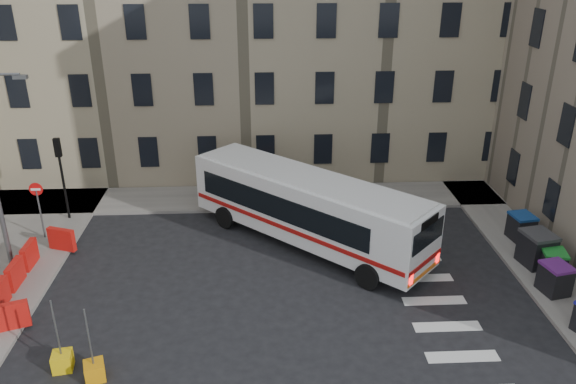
{
  "coord_description": "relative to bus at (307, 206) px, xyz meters",
  "views": [
    {
      "loc": [
        -2.48,
        -18.85,
        12.36
      ],
      "look_at": [
        -1.4,
        2.59,
        3.0
      ],
      "focal_mm": 35.0,
      "sensor_mm": 36.0,
      "label": 1
    }
  ],
  "objects": [
    {
      "name": "ground",
      "position": [
        0.51,
        -3.63,
        -1.84
      ],
      "size": [
        120.0,
        120.0,
        0.0
      ],
      "primitive_type": "plane",
      "color": "black",
      "rests_on": "ground"
    },
    {
      "name": "pavement_north",
      "position": [
        -5.49,
        4.97,
        -1.77
      ],
      "size": [
        36.0,
        3.2,
        0.15
      ],
      "primitive_type": "cube",
      "color": "slate",
      "rests_on": "ground"
    },
    {
      "name": "pavement_east",
      "position": [
        9.51,
        0.37,
        -1.77
      ],
      "size": [
        2.4,
        26.0,
        0.15
      ],
      "primitive_type": "cube",
      "color": "slate",
      "rests_on": "ground"
    },
    {
      "name": "terrace_north",
      "position": [
        -6.49,
        11.87,
        6.78
      ],
      "size": [
        38.3,
        10.8,
        17.2
      ],
      "color": "gray",
      "rests_on": "ground"
    },
    {
      "name": "traffic_light_nw",
      "position": [
        -11.49,
        2.87,
        1.03
      ],
      "size": [
        0.28,
        0.22,
        4.1
      ],
      "color": "black",
      "rests_on": "pavement_west"
    },
    {
      "name": "no_entry_north",
      "position": [
        -11.99,
        0.87,
        0.23
      ],
      "size": [
        0.6,
        0.08,
        3.0
      ],
      "color": "#595B5E",
      "rests_on": "pavement_west"
    },
    {
      "name": "roadworks_barriers",
      "position": [
        -11.33,
        -3.13,
        -1.19
      ],
      "size": [
        1.66,
        6.26,
        1.0
      ],
      "color": "red",
      "rests_on": "pavement_west"
    },
    {
      "name": "bus",
      "position": [
        0.0,
        0.0,
        0.0
      ],
      "size": [
        10.33,
        9.98,
        3.19
      ],
      "rotation": [
        0.0,
        0.0,
        0.81
      ],
      "color": "white",
      "rests_on": "ground"
    },
    {
      "name": "wheelie_bin_b",
      "position": [
        9.17,
        -4.67,
        -1.09
      ],
      "size": [
        1.15,
        1.26,
        1.19
      ],
      "rotation": [
        0.0,
        0.0,
        0.21
      ],
      "color": "black",
      "rests_on": "pavement_east"
    },
    {
      "name": "wheelie_bin_c",
      "position": [
        9.63,
        -3.53,
        -1.12
      ],
      "size": [
        1.08,
        1.19,
        1.14
      ],
      "rotation": [
        0.0,
        0.0,
        -0.19
      ],
      "color": "black",
      "rests_on": "pavement_east"
    },
    {
      "name": "wheelie_bin_d",
      "position": [
        9.4,
        -2.59,
        -0.96
      ],
      "size": [
        1.37,
        1.51,
        1.45
      ],
      "rotation": [
        0.0,
        0.0,
        0.19
      ],
      "color": "black",
      "rests_on": "pavement_east"
    },
    {
      "name": "wheelie_bin_e",
      "position": [
        9.74,
        -0.37,
        -1.09
      ],
      "size": [
        1.1,
        1.22,
        1.21
      ],
      "rotation": [
        0.0,
        0.0,
        0.15
      ],
      "color": "black",
      "rests_on": "pavement_east"
    },
    {
      "name": "bollard_yellow",
      "position": [
        -7.29,
        -8.45,
        -1.54
      ],
      "size": [
        0.76,
        0.76,
        0.6
      ],
      "primitive_type": "cube",
      "rotation": [
        0.0,
        0.0,
        0.32
      ],
      "color": "orange",
      "rests_on": "ground"
    },
    {
      "name": "bollard_chevron",
      "position": [
        -8.43,
        -7.95,
        -1.54
      ],
      "size": [
        0.68,
        0.68,
        0.6
      ],
      "primitive_type": "cube",
      "rotation": [
        0.0,
        0.0,
        0.15
      ],
      "color": "yellow",
      "rests_on": "ground"
    }
  ]
}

